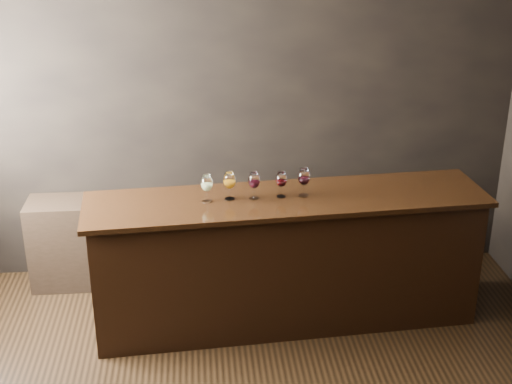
{
  "coord_description": "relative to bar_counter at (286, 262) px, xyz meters",
  "views": [
    {
      "loc": [
        -0.22,
        -3.53,
        3.15
      ],
      "look_at": [
        0.2,
        1.3,
        1.11
      ],
      "focal_mm": 50.0,
      "sensor_mm": 36.0,
      "label": 1
    }
  ],
  "objects": [
    {
      "name": "glass_red_c",
      "position": [
        0.12,
        0.02,
        0.7
      ],
      "size": [
        0.09,
        0.09,
        0.22
      ],
      "color": "white",
      "rests_on": "bar_top"
    },
    {
      "name": "glass_white",
      "position": [
        -0.6,
        -0.03,
        0.69
      ],
      "size": [
        0.09,
        0.09,
        0.21
      ],
      "color": "white",
      "rests_on": "bar_top"
    },
    {
      "name": "glass_amber",
      "position": [
        -0.43,
        0.0,
        0.69
      ],
      "size": [
        0.09,
        0.09,
        0.21
      ],
      "color": "white",
      "rests_on": "bar_top"
    },
    {
      "name": "glass_red_a",
      "position": [
        -0.25,
        -0.0,
        0.69
      ],
      "size": [
        0.09,
        0.09,
        0.21
      ],
      "color": "white",
      "rests_on": "bar_top"
    },
    {
      "name": "bar_top",
      "position": [
        0.0,
        0.0,
        0.53
      ],
      "size": [
        3.06,
        0.92,
        0.04
      ],
      "primitive_type": "cube",
      "rotation": [
        0.0,
        0.0,
        0.07
      ],
      "color": "black",
      "rests_on": "bar_counter"
    },
    {
      "name": "bar_counter",
      "position": [
        0.0,
        0.0,
        0.0
      ],
      "size": [
        2.95,
        0.84,
        1.02
      ],
      "primitive_type": "cube",
      "rotation": [
        0.0,
        0.0,
        0.07
      ],
      "color": "black",
      "rests_on": "ground"
    },
    {
      "name": "glass_red_b",
      "position": [
        -0.05,
        0.02,
        0.68
      ],
      "size": [
        0.08,
        0.08,
        0.2
      ],
      "color": "white",
      "rests_on": "bar_top"
    },
    {
      "name": "room_shell",
      "position": [
        -0.67,
        -1.18,
        1.3
      ],
      "size": [
        5.02,
        4.52,
        2.81
      ],
      "color": "black",
      "rests_on": "ground"
    },
    {
      "name": "back_bar_shelf",
      "position": [
        -1.03,
        0.73,
        -0.12
      ],
      "size": [
        2.14,
        0.4,
        0.77
      ],
      "primitive_type": "cube",
      "color": "black",
      "rests_on": "ground"
    }
  ]
}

